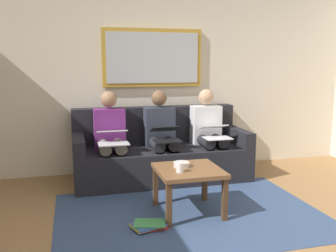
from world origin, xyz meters
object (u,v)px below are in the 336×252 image
object	(u,v)px
bowl	(181,164)
cup	(180,168)
person_left	(208,130)
person_right	(110,135)
framed_mirror	(153,58)
person_middle	(161,132)
magazine_stack	(149,225)
laptop_silver	(113,137)
coffee_table	(189,175)
laptop_black	(165,134)
couch	(160,154)
laptop_white	(215,132)

from	to	relation	value
bowl	cup	bearing A→B (deg)	68.68
person_left	person_right	world-z (taller)	same
framed_mirror	person_middle	bearing A→B (deg)	90.00
cup	magazine_stack	xyz separation A→B (m)	(0.34, 0.16, -0.47)
framed_mirror	laptop_silver	bearing A→B (deg)	47.48
coffee_table	laptop_black	xyz separation A→B (m)	(0.00, -0.92, 0.24)
framed_mirror	person_middle	world-z (taller)	framed_mirror
laptop_black	laptop_silver	bearing A→B (deg)	1.10
couch	bowl	distance (m)	1.16
cup	bowl	size ratio (longest dim) A/B	0.56
framed_mirror	laptop_silver	size ratio (longest dim) A/B	3.69
laptop_white	laptop_silver	distance (m)	1.28
framed_mirror	laptop_black	xyz separation A→B (m)	(0.00, 0.69, -0.92)
couch	magazine_stack	xyz separation A→B (m)	(0.46, 1.48, -0.28)
bowl	magazine_stack	world-z (taller)	bowl
coffee_table	person_left	world-z (taller)	person_left
coffee_table	laptop_silver	size ratio (longest dim) A/B	1.71
couch	magazine_stack	size ratio (longest dim) A/B	6.42
laptop_white	laptop_silver	bearing A→B (deg)	0.23
coffee_table	cup	bearing A→B (deg)	39.71
laptop_white	laptop_black	world-z (taller)	laptop_black
bowl	laptop_black	size ratio (longest dim) A/B	0.41
person_left	magazine_stack	bearing A→B (deg)	52.06
couch	cup	world-z (taller)	couch
coffee_table	laptop_silver	distance (m)	1.14
coffee_table	couch	bearing A→B (deg)	-90.00
person_middle	laptop_silver	bearing A→B (deg)	20.64
person_middle	person_right	bearing A→B (deg)	0.00
cup	laptop_black	size ratio (longest dim) A/B	0.23
bowl	couch	bearing A→B (deg)	-92.61
couch	coffee_table	distance (m)	1.22
person_middle	laptop_white	bearing A→B (deg)	159.76
cup	laptop_white	size ratio (longest dim) A/B	0.24
person_left	laptop_white	size ratio (longest dim) A/B	3.01
cup	coffee_table	bearing A→B (deg)	-140.29
cup	person_left	world-z (taller)	person_left
framed_mirror	laptop_white	distance (m)	1.32
laptop_black	person_right	bearing A→B (deg)	-19.67
couch	person_middle	size ratio (longest dim) A/B	1.93
cup	bowl	world-z (taller)	cup
coffee_table	laptop_white	distance (m)	1.14
framed_mirror	magazine_stack	distance (m)	2.45
person_left	person_middle	distance (m)	0.64
coffee_table	laptop_silver	xyz separation A→B (m)	(0.64, -0.91, 0.24)
framed_mirror	cup	xyz separation A→B (m)	(0.12, 1.70, -1.05)
laptop_white	person_right	bearing A→B (deg)	-10.44
person_left	laptop_silver	distance (m)	1.30
cup	magazine_stack	distance (m)	0.60
coffee_table	person_right	bearing A→B (deg)	-60.88
person_left	person_middle	bearing A→B (deg)	0.00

